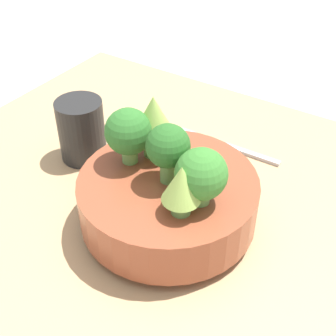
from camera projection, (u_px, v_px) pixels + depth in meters
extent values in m
plane|color=silver|center=(187.00, 228.00, 0.69)|extent=(6.00, 6.00, 0.00)
cube|color=tan|center=(187.00, 219.00, 0.68)|extent=(0.90, 0.70, 0.04)
cylinder|color=brown|center=(168.00, 220.00, 0.64)|extent=(0.11, 0.11, 0.01)
cylinder|color=brown|center=(168.00, 199.00, 0.62)|extent=(0.24, 0.24, 0.06)
cylinder|color=#6BA34C|center=(155.00, 144.00, 0.64)|extent=(0.03, 0.03, 0.03)
cone|color=#93B751|center=(155.00, 116.00, 0.61)|extent=(0.06, 0.06, 0.06)
cylinder|color=#609347|center=(168.00, 170.00, 0.59)|extent=(0.02, 0.02, 0.03)
sphere|color=#286023|center=(168.00, 146.00, 0.57)|extent=(0.06, 0.06, 0.06)
cylinder|color=#609347|center=(181.00, 206.00, 0.55)|extent=(0.02, 0.02, 0.02)
cone|color=#93B751|center=(181.00, 183.00, 0.53)|extent=(0.05, 0.05, 0.05)
cylinder|color=#6BA34C|center=(200.00, 195.00, 0.56)|extent=(0.02, 0.02, 0.02)
sphere|color=#387A2D|center=(201.00, 174.00, 0.54)|extent=(0.06, 0.06, 0.06)
cylinder|color=#6BA34C|center=(130.00, 153.00, 0.62)|extent=(0.02, 0.02, 0.03)
sphere|color=#2D6B28|center=(128.00, 132.00, 0.60)|extent=(0.06, 0.06, 0.06)
cylinder|color=black|center=(82.00, 130.00, 0.74)|extent=(0.07, 0.07, 0.10)
cube|color=#B2B2B7|center=(228.00, 146.00, 0.79)|extent=(0.19, 0.01, 0.01)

